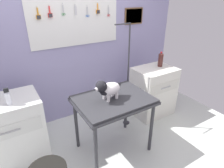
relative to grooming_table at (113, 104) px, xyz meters
The scene contains 9 objects.
ground 0.77m from the grooming_table, 111.59° to the right, with size 4.40×4.00×0.04m, color silver.
rear_wall_panel 1.19m from the grooming_table, 93.10° to the left, with size 4.00×0.11×2.30m.
grooming_table is the anchor object (origin of this frame).
grooming_arm 0.61m from the grooming_table, 37.73° to the left, with size 0.30×0.11×1.63m.
dog 0.24m from the grooming_table, behind, with size 0.38×0.21×0.28m.
counter_left 1.34m from the grooming_table, 156.38° to the left, with size 0.80×0.58×0.87m.
cabinet_right 1.19m from the grooming_table, 20.73° to the left, with size 0.68×0.54×0.85m.
detangler_spray 1.21m from the grooming_table, 160.31° to the left, with size 0.06×0.06×0.20m.
soda_bottle 1.32m from the grooming_table, 20.23° to the left, with size 0.08×0.08×0.25m.
Camera 1 is at (-1.03, -1.59, 1.99)m, focal length 30.67 mm.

